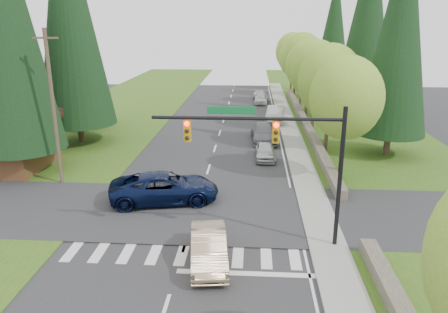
# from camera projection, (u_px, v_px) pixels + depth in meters

# --- Properties ---
(ground) EXTENTS (120.00, 120.00, 0.00)m
(ground) POSITION_uv_depth(u_px,v_px,m) (169.00, 296.00, 17.16)
(ground) COLOR #28282B
(ground) RESTS_ON ground
(grass_east) EXTENTS (14.00, 110.00, 0.06)m
(grass_east) POSITION_uv_depth(u_px,v_px,m) (373.00, 155.00, 35.40)
(grass_east) COLOR #2D5216
(grass_east) RESTS_ON ground
(grass_west) EXTENTS (14.00, 110.00, 0.06)m
(grass_west) POSITION_uv_depth(u_px,v_px,m) (62.00, 149.00, 37.04)
(grass_west) COLOR #2D5216
(grass_west) RESTS_ON ground
(cross_street) EXTENTS (120.00, 8.00, 0.10)m
(cross_street) POSITION_uv_depth(u_px,v_px,m) (195.00, 212.00, 24.79)
(cross_street) COLOR #28282B
(cross_street) RESTS_ON ground
(sidewalk_east) EXTENTS (1.80, 80.00, 0.13)m
(sidewalk_east) POSITION_uv_depth(u_px,v_px,m) (295.00, 146.00, 37.68)
(sidewalk_east) COLOR gray
(sidewalk_east) RESTS_ON ground
(curb_east) EXTENTS (0.20, 80.00, 0.13)m
(curb_east) POSITION_uv_depth(u_px,v_px,m) (285.00, 146.00, 37.74)
(curb_east) COLOR gray
(curb_east) RESTS_ON ground
(stone_wall_north) EXTENTS (0.70, 40.00, 0.70)m
(stone_wall_north) POSITION_uv_depth(u_px,v_px,m) (305.00, 123.00, 45.12)
(stone_wall_north) COLOR #4C4438
(stone_wall_north) RESTS_ON ground
(traffic_signal) EXTENTS (8.70, 0.37, 6.80)m
(traffic_signal) POSITION_uv_depth(u_px,v_px,m) (279.00, 145.00, 19.70)
(traffic_signal) COLOR black
(traffic_signal) RESTS_ON ground
(brown_building) EXTENTS (8.40, 8.40, 5.40)m
(brown_building) POSITION_uv_depth(u_px,v_px,m) (1.00, 126.00, 31.48)
(brown_building) COLOR #4C2D19
(brown_building) RESTS_ON ground
(utility_pole) EXTENTS (1.60, 0.24, 10.00)m
(utility_pole) POSITION_uv_depth(u_px,v_px,m) (53.00, 107.00, 27.69)
(utility_pole) COLOR #473828
(utility_pole) RESTS_ON ground
(decid_tree_0) EXTENTS (4.80, 4.80, 8.37)m
(decid_tree_0) POSITION_uv_depth(u_px,v_px,m) (346.00, 98.00, 28.28)
(decid_tree_0) COLOR #38281C
(decid_tree_0) RESTS_ON ground
(decid_tree_1) EXTENTS (5.20, 5.20, 8.80)m
(decid_tree_1) POSITION_uv_depth(u_px,v_px,m) (330.00, 81.00, 34.89)
(decid_tree_1) COLOR #38281C
(decid_tree_1) RESTS_ON ground
(decid_tree_2) EXTENTS (5.00, 5.00, 8.82)m
(decid_tree_2) POSITION_uv_depth(u_px,v_px,m) (316.00, 70.00, 41.54)
(decid_tree_2) COLOR #38281C
(decid_tree_2) RESTS_ON ground
(decid_tree_3) EXTENTS (5.00, 5.00, 8.55)m
(decid_tree_3) POSITION_uv_depth(u_px,v_px,m) (308.00, 66.00, 48.28)
(decid_tree_3) COLOR #38281C
(decid_tree_3) RESTS_ON ground
(decid_tree_4) EXTENTS (5.40, 5.40, 9.18)m
(decid_tree_4) POSITION_uv_depth(u_px,v_px,m) (303.00, 57.00, 54.83)
(decid_tree_4) COLOR #38281C
(decid_tree_4) RESTS_ON ground
(decid_tree_5) EXTENTS (4.80, 4.80, 8.30)m
(decid_tree_5) POSITION_uv_depth(u_px,v_px,m) (296.00, 57.00, 61.68)
(decid_tree_5) COLOR #38281C
(decid_tree_5) RESTS_ON ground
(decid_tree_6) EXTENTS (5.20, 5.20, 8.86)m
(decid_tree_6) POSITION_uv_depth(u_px,v_px,m) (292.00, 52.00, 68.25)
(decid_tree_6) COLOR #38281C
(decid_tree_6) RESTS_ON ground
(conifer_w_a) EXTENTS (6.12, 6.12, 19.80)m
(conifer_w_a) POSITION_uv_depth(u_px,v_px,m) (4.00, 14.00, 28.15)
(conifer_w_a) COLOR #38281C
(conifer_w_a) RESTS_ON ground
(conifer_w_c) EXTENTS (6.46, 6.46, 20.80)m
(conifer_w_c) POSITION_uv_depth(u_px,v_px,m) (69.00, 10.00, 35.56)
(conifer_w_c) COLOR #38281C
(conifer_w_c) RESTS_ON ground
(conifer_w_e) EXTENTS (5.78, 5.78, 18.80)m
(conifer_w_e) POSITION_uv_depth(u_px,v_px,m) (75.00, 22.00, 41.71)
(conifer_w_e) COLOR #38281C
(conifer_w_e) RESTS_ON ground
(conifer_e_a) EXTENTS (5.44, 5.44, 17.80)m
(conifer_e_a) POSITION_uv_depth(u_px,v_px,m) (400.00, 29.00, 32.46)
(conifer_e_a) COLOR #38281C
(conifer_e_a) RESTS_ON ground
(conifer_e_b) EXTENTS (6.12, 6.12, 19.80)m
(conifer_e_b) POSITION_uv_depth(u_px,v_px,m) (368.00, 17.00, 45.45)
(conifer_e_b) COLOR #38281C
(conifer_e_b) RESTS_ON ground
(conifer_e_c) EXTENTS (5.10, 5.10, 16.80)m
(conifer_e_c) POSITION_uv_depth(u_px,v_px,m) (334.00, 30.00, 59.31)
(conifer_e_c) COLOR #38281C
(conifer_e_c) RESTS_ON ground
(sedan_champagne) EXTENTS (2.10, 4.61, 1.47)m
(sedan_champagne) POSITION_uv_depth(u_px,v_px,m) (209.00, 248.00, 19.33)
(sedan_champagne) COLOR tan
(sedan_champagne) RESTS_ON ground
(suv_navy) EXTENTS (6.89, 4.25, 1.78)m
(suv_navy) POSITION_uv_depth(u_px,v_px,m) (164.00, 188.00, 25.93)
(suv_navy) COLOR #0A1334
(suv_navy) RESTS_ON ground
(parked_car_a) EXTENTS (1.55, 3.76, 1.28)m
(parked_car_a) POSITION_uv_depth(u_px,v_px,m) (265.00, 151.00, 34.14)
(parked_car_a) COLOR #B8B8BE
(parked_car_a) RESTS_ON ground
(parked_car_b) EXTENTS (2.52, 5.48, 1.55)m
(parked_car_b) POSITION_uv_depth(u_px,v_px,m) (264.00, 133.00, 39.27)
(parked_car_b) COLOR slate
(parked_car_b) RESTS_ON ground
(parked_car_c) EXTENTS (2.30, 5.15, 1.64)m
(parked_car_c) POSITION_uv_depth(u_px,v_px,m) (275.00, 114.00, 46.83)
(parked_car_c) COLOR #B8B8BD
(parked_car_c) RESTS_ON ground
(parked_car_d) EXTENTS (1.64, 4.01, 1.36)m
(parked_car_d) POSITION_uv_depth(u_px,v_px,m) (261.00, 99.00, 57.36)
(parked_car_d) COLOR silver
(parked_car_d) RESTS_ON ground
(parked_car_e) EXTENTS (2.30, 4.56, 1.27)m
(parked_car_e) POSITION_uv_depth(u_px,v_px,m) (260.00, 96.00, 59.83)
(parked_car_e) COLOR #ACACB1
(parked_car_e) RESTS_ON ground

